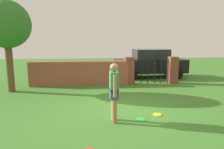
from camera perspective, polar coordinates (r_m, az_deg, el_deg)
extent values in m
plane|color=#3D7528|center=(6.51, 2.13, -10.38)|extent=(40.00, 40.00, 0.00)
cube|color=brown|center=(10.29, -9.16, 0.34)|extent=(4.88, 0.50, 1.20)
cylinder|color=brown|center=(9.81, -26.90, 2.38)|extent=(0.29, 0.29, 2.35)
sphere|color=#337028|center=(9.78, -27.67, 12.47)|extent=(2.01, 2.01, 2.01)
cylinder|color=#9E704C|center=(5.72, 0.42, -8.70)|extent=(0.14, 0.14, 0.85)
cylinder|color=#9E704C|center=(5.51, 0.67, -9.41)|extent=(0.14, 0.14, 0.85)
cube|color=#3F4C72|center=(5.51, 0.55, -5.35)|extent=(0.22, 0.36, 0.28)
cube|color=#3F8C59|center=(5.44, 0.56, -2.03)|extent=(0.22, 0.36, 0.55)
sphere|color=#9E704C|center=(5.37, 0.56, 1.99)|extent=(0.22, 0.22, 0.22)
cylinder|color=#9E704C|center=(5.67, 0.30, -2.33)|extent=(0.09, 0.09, 0.58)
cylinder|color=#9E704C|center=(5.23, 0.83, -3.33)|extent=(0.09, 0.09, 0.58)
cube|color=brown|center=(10.42, 4.90, 1.09)|extent=(0.44, 0.44, 1.40)
cube|color=brown|center=(11.07, 16.78, 1.21)|extent=(0.44, 0.44, 1.40)
cylinder|color=black|center=(10.48, 6.35, 0.83)|extent=(0.04, 0.04, 1.30)
cylinder|color=black|center=(10.56, 8.24, 0.86)|extent=(0.04, 0.04, 1.30)
cylinder|color=black|center=(10.65, 10.10, 0.88)|extent=(0.04, 0.04, 1.30)
cylinder|color=black|center=(10.75, 11.92, 0.90)|extent=(0.04, 0.04, 1.30)
cylinder|color=black|center=(10.86, 13.71, 0.92)|extent=(0.04, 0.04, 1.30)
cylinder|color=black|center=(10.98, 15.47, 0.94)|extent=(0.04, 0.04, 1.30)
cube|color=black|center=(12.62, 10.72, 2.50)|extent=(4.25, 1.83, 0.80)
cube|color=#1E2328|center=(12.56, 10.82, 5.68)|extent=(2.04, 1.56, 0.60)
cylinder|color=black|center=(13.93, 14.96, 1.33)|extent=(0.65, 0.24, 0.64)
cylinder|color=black|center=(12.39, 17.88, 0.22)|extent=(0.65, 0.24, 0.64)
cylinder|color=black|center=(13.16, 3.86, 1.16)|extent=(0.65, 0.24, 0.64)
cylinder|color=black|center=(11.51, 5.47, -0.04)|extent=(0.65, 0.24, 0.64)
cylinder|color=yellow|center=(6.38, 12.69, -10.94)|extent=(0.27, 0.27, 0.02)
cylinder|color=green|center=(5.91, 8.04, -12.48)|extent=(0.27, 0.27, 0.02)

